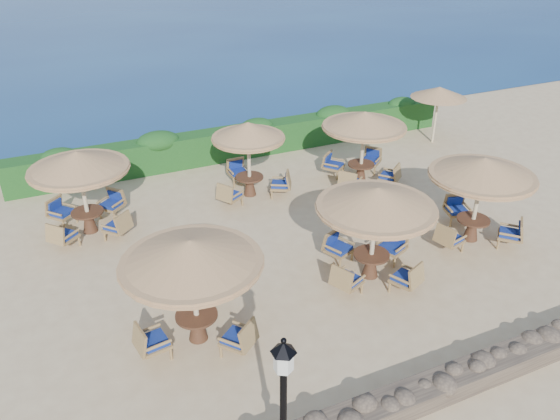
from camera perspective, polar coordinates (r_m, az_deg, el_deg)
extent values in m
plane|color=tan|center=(16.54, 5.57, -3.02)|extent=(120.00, 120.00, 0.00)
cube|color=#144016|center=(22.13, -3.61, 7.22)|extent=(18.00, 0.90, 1.20)
cube|color=brown|center=(12.57, 20.14, -15.55)|extent=(15.00, 0.65, 0.44)
cylinder|color=silver|center=(8.12, 0.37, -15.39)|extent=(0.30, 0.30, 0.36)
cone|color=black|center=(7.95, 0.38, -14.15)|extent=(0.40, 0.40, 0.18)
cylinder|color=beige|center=(24.14, 15.95, 9.28)|extent=(0.10, 0.10, 2.20)
cone|color=#986A3E|center=(23.83, 16.29, 11.73)|extent=(2.30, 2.30, 0.45)
cylinder|color=beige|center=(12.30, -8.89, -8.93)|extent=(0.12, 0.12, 2.40)
cone|color=#986A3E|center=(11.63, -9.32, -4.31)|extent=(3.12, 3.12, 0.55)
cylinder|color=#986A3E|center=(11.78, -9.22, -5.45)|extent=(3.06, 3.06, 0.14)
cylinder|color=#4D2D1B|center=(12.62, -8.72, -10.81)|extent=(0.96, 0.96, 0.06)
cone|color=#4D2D1B|center=(12.85, -8.60, -12.02)|extent=(0.44, 0.44, 0.64)
cylinder|color=beige|center=(14.42, 9.70, -2.89)|extent=(0.12, 0.12, 2.40)
cone|color=#986A3E|center=(13.85, 10.10, 1.29)|extent=(3.11, 3.11, 0.55)
cylinder|color=#986A3E|center=(13.97, 10.00, 0.27)|extent=(3.05, 3.05, 0.14)
cylinder|color=#4D2D1B|center=(14.69, 9.54, -4.62)|extent=(0.96, 0.96, 0.06)
cone|color=#4D2D1B|center=(14.88, 9.43, -5.75)|extent=(0.44, 0.44, 0.64)
cylinder|color=beige|center=(16.85, 19.84, 0.59)|extent=(0.12, 0.12, 2.40)
cone|color=#986A3E|center=(16.37, 20.51, 4.24)|extent=(3.03, 3.03, 0.55)
cylinder|color=#986A3E|center=(16.47, 20.35, 3.36)|extent=(2.97, 2.97, 0.14)
cylinder|color=#4D2D1B|center=(17.09, 19.56, -0.95)|extent=(0.96, 0.96, 0.06)
cone|color=#4D2D1B|center=(17.25, 19.37, -1.96)|extent=(0.44, 0.44, 0.64)
cylinder|color=beige|center=(17.28, -19.77, 1.31)|extent=(0.12, 0.12, 2.40)
cone|color=#986A3E|center=(16.81, -20.42, 4.89)|extent=(2.92, 2.92, 0.55)
cylinder|color=#986A3E|center=(16.91, -20.26, 4.02)|extent=(2.87, 2.87, 0.14)
cylinder|color=#4D2D1B|center=(17.51, -19.49, -0.20)|extent=(0.96, 0.96, 0.06)
cone|color=#4D2D1B|center=(17.67, -19.31, -1.20)|extent=(0.44, 0.44, 0.64)
cylinder|color=beige|center=(18.55, -3.25, 4.91)|extent=(0.12, 0.12, 2.40)
cone|color=#986A3E|center=(18.12, -3.36, 8.34)|extent=(2.46, 2.46, 0.55)
cylinder|color=#986A3E|center=(18.21, -3.33, 7.51)|extent=(2.42, 2.42, 0.14)
cylinder|color=#4D2D1B|center=(18.77, -3.21, 3.46)|extent=(0.96, 0.96, 0.06)
cone|color=#4D2D1B|center=(18.92, -3.18, 2.50)|extent=(0.44, 0.44, 0.64)
cylinder|color=beige|center=(19.75, 8.59, 6.13)|extent=(0.12, 0.12, 2.40)
cone|color=#986A3E|center=(19.33, 8.84, 9.36)|extent=(2.98, 2.98, 0.55)
cylinder|color=#986A3E|center=(19.43, 8.78, 8.59)|extent=(2.92, 2.92, 0.14)
cylinder|color=#4D2D1B|center=(19.95, 8.48, 4.75)|extent=(0.96, 0.96, 0.06)
cone|color=#4D2D1B|center=(20.09, 8.41, 3.84)|extent=(0.44, 0.44, 0.64)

